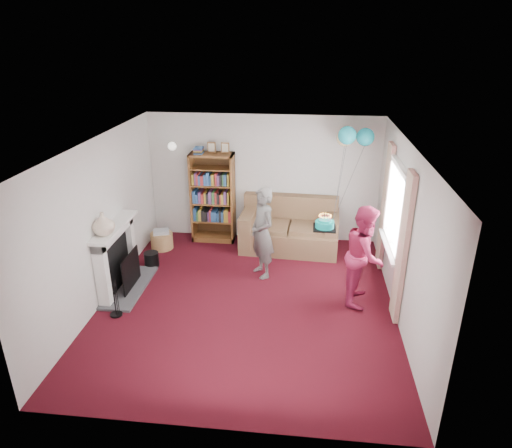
# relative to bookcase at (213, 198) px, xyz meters

# --- Properties ---
(ground) EXTENTS (5.00, 5.00, 0.00)m
(ground) POSITION_rel_bookcase_xyz_m (0.97, -2.30, -0.88)
(ground) COLOR black
(ground) RESTS_ON ground
(wall_back) EXTENTS (4.50, 0.02, 2.50)m
(wall_back) POSITION_rel_bookcase_xyz_m (0.97, 0.21, 0.37)
(wall_back) COLOR silver
(wall_back) RESTS_ON ground
(wall_left) EXTENTS (0.02, 5.00, 2.50)m
(wall_left) POSITION_rel_bookcase_xyz_m (-1.29, -2.30, 0.37)
(wall_left) COLOR silver
(wall_left) RESTS_ON ground
(wall_right) EXTENTS (0.02, 5.00, 2.50)m
(wall_right) POSITION_rel_bookcase_xyz_m (3.23, -2.30, 0.37)
(wall_right) COLOR silver
(wall_right) RESTS_ON ground
(ceiling) EXTENTS (4.50, 5.00, 0.01)m
(ceiling) POSITION_rel_bookcase_xyz_m (0.97, -2.30, 1.63)
(ceiling) COLOR white
(ceiling) RESTS_ON wall_back
(fireplace) EXTENTS (0.55, 1.80, 1.12)m
(fireplace) POSITION_rel_bookcase_xyz_m (-1.12, -2.11, -0.37)
(fireplace) COLOR #3F3F42
(fireplace) RESTS_ON ground
(window_bay) EXTENTS (0.14, 2.02, 2.20)m
(window_bay) POSITION_rel_bookcase_xyz_m (3.18, -1.70, 0.33)
(window_bay) COLOR white
(window_bay) RESTS_ON ground
(wall_sconce) EXTENTS (0.16, 0.23, 0.16)m
(wall_sconce) POSITION_rel_bookcase_xyz_m (-0.78, 0.06, 1.00)
(wall_sconce) COLOR gold
(wall_sconce) RESTS_ON ground
(bookcase) EXTENTS (0.84, 0.42, 1.99)m
(bookcase) POSITION_rel_bookcase_xyz_m (0.00, 0.00, 0.00)
(bookcase) COLOR #472B14
(bookcase) RESTS_ON ground
(sofa) EXTENTS (1.84, 0.97, 0.97)m
(sofa) POSITION_rel_bookcase_xyz_m (1.54, -0.22, -0.52)
(sofa) COLOR brown
(sofa) RESTS_ON ground
(wicker_basket) EXTENTS (0.43, 0.43, 0.38)m
(wicker_basket) POSITION_rel_bookcase_xyz_m (-0.93, -0.57, -0.70)
(wicker_basket) COLOR #A47B4C
(wicker_basket) RESTS_ON ground
(person_striped) EXTENTS (0.63, 0.69, 1.59)m
(person_striped) POSITION_rel_bookcase_xyz_m (1.12, -1.40, -0.08)
(person_striped) COLOR black
(person_striped) RESTS_ON ground
(person_magenta) EXTENTS (0.74, 0.87, 1.58)m
(person_magenta) POSITION_rel_bookcase_xyz_m (2.74, -2.03, -0.09)
(person_magenta) COLOR #AB224C
(person_magenta) RESTS_ON ground
(birthday_cake) EXTENTS (0.34, 0.34, 0.22)m
(birthday_cake) POSITION_rel_bookcase_xyz_m (2.12, -1.87, 0.32)
(birthday_cake) COLOR black
(birthday_cake) RESTS_ON ground
(balloons) EXTENTS (0.65, 0.70, 1.75)m
(balloons) POSITION_rel_bookcase_xyz_m (2.59, -0.29, 1.34)
(balloons) COLOR #3F3F3F
(balloons) RESTS_ON ground
(mantel_vase) EXTENTS (0.38, 0.38, 0.35)m
(mantel_vase) POSITION_rel_bookcase_xyz_m (-1.15, -2.45, 0.42)
(mantel_vase) COLOR beige
(mantel_vase) RESTS_ON fireplace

